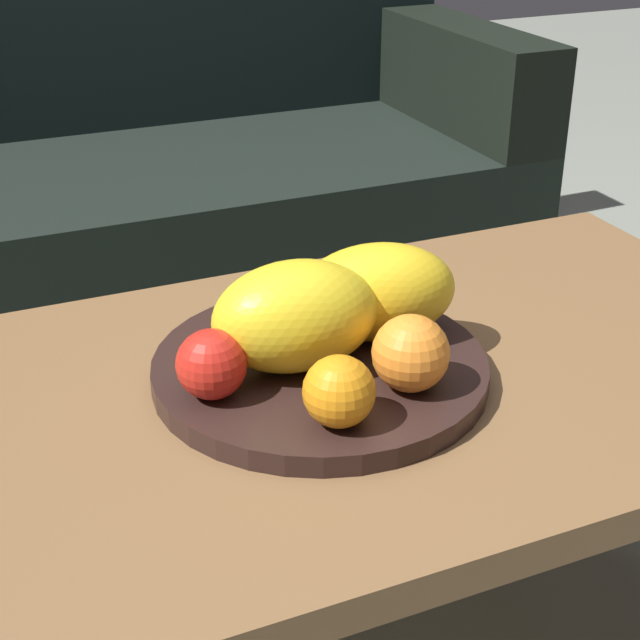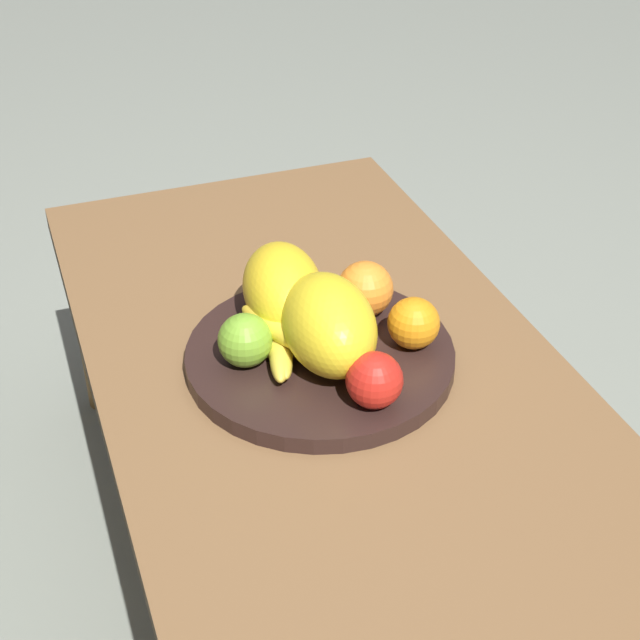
% 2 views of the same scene
% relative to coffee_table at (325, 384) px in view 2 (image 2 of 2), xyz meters
% --- Properties ---
extents(ground_plane, '(8.00, 8.00, 0.00)m').
position_rel_coffee_table_xyz_m(ground_plane, '(0.00, 0.00, -0.40)').
color(ground_plane, gray).
extents(coffee_table, '(1.21, 0.65, 0.44)m').
position_rel_coffee_table_xyz_m(coffee_table, '(0.00, 0.00, 0.00)').
color(coffee_table, brown).
rests_on(coffee_table, ground_plane).
extents(fruit_bowl, '(0.38, 0.38, 0.03)m').
position_rel_coffee_table_xyz_m(fruit_bowl, '(-0.01, 0.01, 0.06)').
color(fruit_bowl, black).
rests_on(fruit_bowl, coffee_table).
extents(melon_large_front, '(0.19, 0.14, 0.12)m').
position_rel_coffee_table_xyz_m(melon_large_front, '(-0.04, 0.01, 0.13)').
color(melon_large_front, yellow).
rests_on(melon_large_front, fruit_bowl).
extents(melon_smaller_beside, '(0.20, 0.14, 0.11)m').
position_rel_coffee_table_xyz_m(melon_smaller_beside, '(0.08, 0.04, 0.13)').
color(melon_smaller_beside, yellow).
rests_on(melon_smaller_beside, fruit_bowl).
extents(orange_front, '(0.08, 0.08, 0.08)m').
position_rel_coffee_table_xyz_m(orange_front, '(0.06, -0.08, 0.11)').
color(orange_front, orange).
rests_on(orange_front, fruit_bowl).
extents(orange_left, '(0.07, 0.07, 0.07)m').
position_rel_coffee_table_xyz_m(orange_left, '(-0.04, -0.12, 0.11)').
color(orange_left, orange).
rests_on(orange_left, fruit_bowl).
extents(apple_front, '(0.08, 0.08, 0.08)m').
position_rel_coffee_table_xyz_m(apple_front, '(0.00, 0.12, 0.11)').
color(apple_front, '#76AE2F').
rests_on(apple_front, fruit_bowl).
extents(apple_left, '(0.08, 0.08, 0.08)m').
position_rel_coffee_table_xyz_m(apple_left, '(-0.14, -0.02, 0.11)').
color(apple_left, red).
rests_on(apple_left, fruit_bowl).
extents(banana_bunch, '(0.16, 0.15, 0.06)m').
position_rel_coffee_table_xyz_m(banana_bunch, '(-0.00, 0.06, 0.10)').
color(banana_bunch, yellow).
rests_on(banana_bunch, fruit_bowl).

